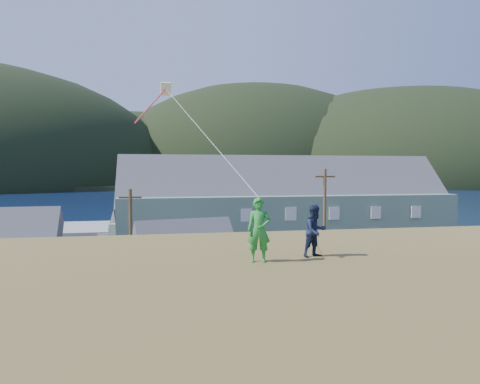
{
  "coord_description": "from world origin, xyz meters",
  "views": [
    {
      "loc": [
        -0.11,
        -29.77,
        9.78
      ],
      "look_at": [
        3.21,
        -11.38,
        8.8
      ],
      "focal_mm": 32.0,
      "sensor_mm": 36.0,
      "label": 1
    }
  ],
  "objects_px": {
    "lodge": "(285,206)",
    "shed_palegreen_far": "(153,226)",
    "shed_white": "(186,255)",
    "wharf": "(126,228)",
    "kite_flyer_green": "(259,230)",
    "kite_flyer_navy": "(315,231)"
  },
  "relations": [
    {
      "from": "lodge",
      "to": "shed_palegreen_far",
      "type": "distance_m",
      "value": 16.96
    },
    {
      "from": "shed_white",
      "to": "shed_palegreen_far",
      "type": "relative_size",
      "value": 0.85
    },
    {
      "from": "wharf",
      "to": "kite_flyer_green",
      "type": "distance_m",
      "value": 59.33
    },
    {
      "from": "wharf",
      "to": "lodge",
      "type": "relative_size",
      "value": 0.65
    },
    {
      "from": "kite_flyer_green",
      "to": "lodge",
      "type": "bearing_deg",
      "value": 84.83
    },
    {
      "from": "wharf",
      "to": "kite_flyer_navy",
      "type": "height_order",
      "value": "kite_flyer_navy"
    },
    {
      "from": "kite_flyer_green",
      "to": "kite_flyer_navy",
      "type": "bearing_deg",
      "value": 24.69
    },
    {
      "from": "wharf",
      "to": "kite_flyer_green",
      "type": "relative_size",
      "value": 14.48
    },
    {
      "from": "lodge",
      "to": "shed_palegreen_far",
      "type": "xyz_separation_m",
      "value": [
        -16.02,
        4.81,
        -2.77
      ]
    },
    {
      "from": "shed_palegreen_far",
      "to": "kite_flyer_navy",
      "type": "relative_size",
      "value": 7.11
    },
    {
      "from": "wharf",
      "to": "shed_white",
      "type": "relative_size",
      "value": 2.78
    },
    {
      "from": "shed_white",
      "to": "lodge",
      "type": "bearing_deg",
      "value": 35.09
    },
    {
      "from": "lodge",
      "to": "kite_flyer_green",
      "type": "relative_size",
      "value": 22.21
    },
    {
      "from": "shed_white",
      "to": "wharf",
      "type": "bearing_deg",
      "value": 90.0
    },
    {
      "from": "lodge",
      "to": "wharf",
      "type": "bearing_deg",
      "value": 135.85
    },
    {
      "from": "lodge",
      "to": "kite_flyer_green",
      "type": "height_order",
      "value": "lodge"
    },
    {
      "from": "wharf",
      "to": "shed_white",
      "type": "distance_m",
      "value": 34.65
    },
    {
      "from": "shed_white",
      "to": "kite_flyer_green",
      "type": "distance_m",
      "value": 25.15
    },
    {
      "from": "shed_palegreen_far",
      "to": "kite_flyer_green",
      "type": "bearing_deg",
      "value": -73.29
    },
    {
      "from": "lodge",
      "to": "kite_flyer_navy",
      "type": "height_order",
      "value": "lodge"
    },
    {
      "from": "lodge",
      "to": "shed_white",
      "type": "bearing_deg",
      "value": -132.86
    },
    {
      "from": "kite_flyer_navy",
      "to": "shed_palegreen_far",
      "type": "bearing_deg",
      "value": 80.13
    }
  ]
}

